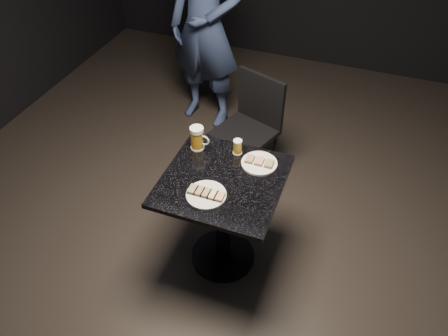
# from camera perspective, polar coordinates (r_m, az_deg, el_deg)

# --- Properties ---
(floor) EXTENTS (6.00, 6.00, 0.00)m
(floor) POSITION_cam_1_polar(r_m,az_deg,el_deg) (3.12, -0.13, -11.45)
(floor) COLOR black
(floor) RESTS_ON ground
(plate_large) EXTENTS (0.23, 0.23, 0.01)m
(plate_large) POSITION_cam_1_polar(r_m,az_deg,el_deg) (2.46, -2.33, -3.53)
(plate_large) COLOR white
(plate_large) RESTS_ON table
(plate_small) EXTENTS (0.22, 0.22, 0.01)m
(plate_small) POSITION_cam_1_polar(r_m,az_deg,el_deg) (2.66, 4.62, 0.61)
(plate_small) COLOR white
(plate_small) RESTS_ON table
(patron) EXTENTS (0.73, 0.53, 1.85)m
(patron) POSITION_cam_1_polar(r_m,az_deg,el_deg) (3.89, -2.44, 17.99)
(patron) COLOR navy
(patron) RESTS_ON floor
(table) EXTENTS (0.70, 0.70, 0.75)m
(table) POSITION_cam_1_polar(r_m,az_deg,el_deg) (2.73, -0.15, -5.12)
(table) COLOR black
(table) RESTS_ON floor
(beer_mug) EXTENTS (0.13, 0.09, 0.16)m
(beer_mug) POSITION_cam_1_polar(r_m,az_deg,el_deg) (2.73, -3.50, 3.92)
(beer_mug) COLOR silver
(beer_mug) RESTS_ON table
(beer_tumbler) EXTENTS (0.06, 0.06, 0.10)m
(beer_tumbler) POSITION_cam_1_polar(r_m,az_deg,el_deg) (2.70, 1.78, 2.79)
(beer_tumbler) COLOR silver
(beer_tumbler) RESTS_ON table
(chair) EXTENTS (0.53, 0.53, 0.88)m
(chair) POSITION_cam_1_polar(r_m,az_deg,el_deg) (3.40, 3.44, 5.74)
(chair) COLOR black
(chair) RESTS_ON floor
(canapes_on_plate_large) EXTENTS (0.21, 0.07, 0.02)m
(canapes_on_plate_large) POSITION_cam_1_polar(r_m,az_deg,el_deg) (2.45, -2.34, -3.27)
(canapes_on_plate_large) COLOR #4C3521
(canapes_on_plate_large) RESTS_ON plate_large
(canapes_on_plate_small) EXTENTS (0.17, 0.07, 0.02)m
(canapes_on_plate_small) POSITION_cam_1_polar(r_m,az_deg,el_deg) (2.65, 4.64, 0.88)
(canapes_on_plate_small) COLOR #4C3521
(canapes_on_plate_small) RESTS_ON plate_small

